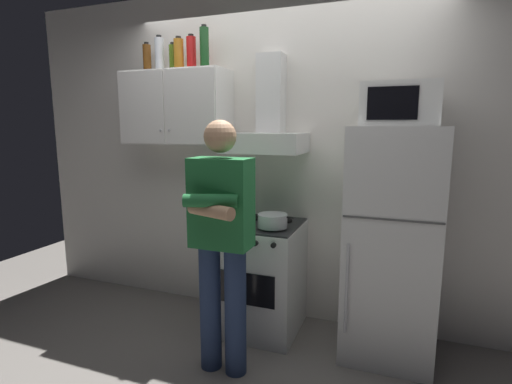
# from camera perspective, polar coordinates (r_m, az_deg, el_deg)

# --- Properties ---
(ground_plane) EXTENTS (7.00, 7.00, 0.00)m
(ground_plane) POSITION_cam_1_polar(r_m,az_deg,el_deg) (3.10, -0.00, -21.46)
(ground_plane) COLOR slate
(back_wall_tiled) EXTENTS (4.80, 0.10, 2.70)m
(back_wall_tiled) POSITION_cam_1_polar(r_m,az_deg,el_deg) (3.23, 3.75, 5.16)
(back_wall_tiled) COLOR silver
(back_wall_tiled) RESTS_ON ground_plane
(upper_cabinet) EXTENTS (0.90, 0.37, 0.60)m
(upper_cabinet) POSITION_cam_1_polar(r_m,az_deg,el_deg) (3.37, -11.62, 11.97)
(upper_cabinet) COLOR white
(stove_oven) EXTENTS (0.60, 0.62, 0.87)m
(stove_oven) POSITION_cam_1_polar(r_m,az_deg,el_deg) (3.13, 0.76, -12.27)
(stove_oven) COLOR silver
(stove_oven) RESTS_ON ground_plane
(range_hood) EXTENTS (0.60, 0.44, 0.75)m
(range_hood) POSITION_cam_1_polar(r_m,az_deg,el_deg) (3.03, 1.63, 9.57)
(range_hood) COLOR white
(refrigerator) EXTENTS (0.60, 0.62, 1.60)m
(refrigerator) POSITION_cam_1_polar(r_m,az_deg,el_deg) (2.85, 19.21, -7.23)
(refrigerator) COLOR silver
(refrigerator) RESTS_ON ground_plane
(microwave) EXTENTS (0.48, 0.37, 0.28)m
(microwave) POSITION_cam_1_polar(r_m,az_deg,el_deg) (2.76, 20.31, 11.95)
(microwave) COLOR silver
(microwave) RESTS_ON refrigerator
(person_standing) EXTENTS (0.38, 0.33, 1.64)m
(person_standing) POSITION_cam_1_polar(r_m,az_deg,el_deg) (2.47, -5.12, -6.88)
(person_standing) COLOR navy
(person_standing) RESTS_ON ground_plane
(cooking_pot) EXTENTS (0.32, 0.22, 0.10)m
(cooking_pot) POSITION_cam_1_polar(r_m,az_deg,el_deg) (2.83, 2.45, -4.22)
(cooking_pot) COLOR #B7BABF
(cooking_pot) RESTS_ON stove_oven
(bottle_olive_oil) EXTENTS (0.06, 0.06, 0.23)m
(bottle_olive_oil) POSITION_cam_1_polar(r_m,az_deg,el_deg) (3.45, -12.13, 18.70)
(bottle_olive_oil) COLOR #4C6B19
(bottle_olive_oil) RESTS_ON upper_cabinet
(bottle_beer_brown) EXTENTS (0.07, 0.07, 0.25)m
(bottle_beer_brown) POSITION_cam_1_polar(r_m,az_deg,el_deg) (3.59, -15.70, 18.36)
(bottle_beer_brown) COLOR brown
(bottle_beer_brown) RESTS_ON upper_cabinet
(bottle_soda_red) EXTENTS (0.08, 0.08, 0.27)m
(bottle_soda_red) POSITION_cam_1_polar(r_m,az_deg,el_deg) (3.35, -9.48, 19.48)
(bottle_soda_red) COLOR red
(bottle_soda_red) RESTS_ON upper_cabinet
(bottle_vodka_clear) EXTENTS (0.07, 0.07, 0.28)m
(bottle_vodka_clear) POSITION_cam_1_polar(r_m,az_deg,el_deg) (3.47, -13.98, 19.04)
(bottle_vodka_clear) COLOR silver
(bottle_vodka_clear) RESTS_ON upper_cabinet
(bottle_wine_green) EXTENTS (0.07, 0.07, 0.33)m
(bottle_wine_green) POSITION_cam_1_polar(r_m,az_deg,el_deg) (3.27, -7.59, 20.25)
(bottle_wine_green) COLOR #19471E
(bottle_wine_green) RESTS_ON upper_cabinet
(bottle_liquor_amber) EXTENTS (0.08, 0.08, 0.26)m
(bottle_liquor_amber) POSITION_cam_1_polar(r_m,az_deg,el_deg) (3.38, -11.27, 19.22)
(bottle_liquor_amber) COLOR #B7721E
(bottle_liquor_amber) RESTS_ON upper_cabinet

